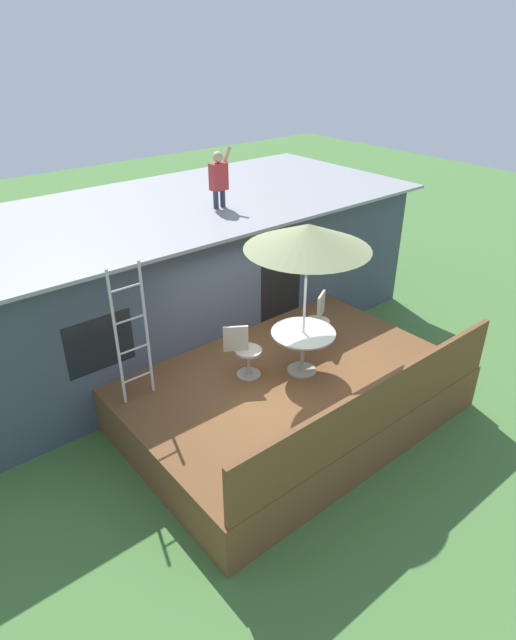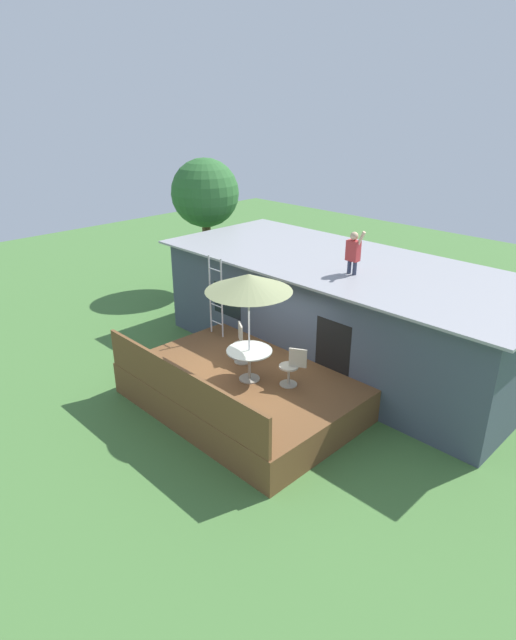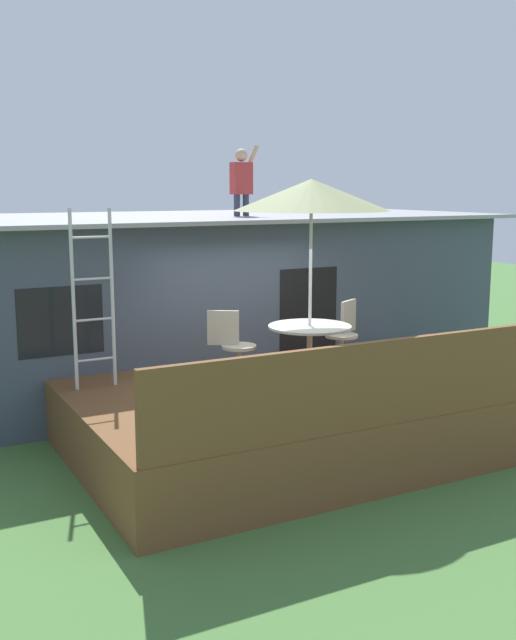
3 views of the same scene
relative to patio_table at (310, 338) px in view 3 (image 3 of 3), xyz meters
The scene contains 10 objects.
ground_plane 1.41m from the patio_table, 154.46° to the left, with size 40.00×40.00×0.00m, color #477538.
house 3.72m from the patio_table, 93.74° to the left, with size 10.50×4.50×2.79m.
deck 1.02m from the patio_table, 154.46° to the left, with size 5.35×3.89×0.80m, color brown.
deck_railing 1.80m from the patio_table, 97.79° to the right, with size 5.25×0.08×0.90m, color brown.
patio_table is the anchor object (origin of this frame).
patio_umbrella 1.76m from the patio_table, 26.57° to the left, with size 1.90×1.90×2.54m.
step_ladder 2.70m from the patio_table, 155.65° to the left, with size 0.52×0.04×2.20m.
person_figure 3.63m from the patio_table, 79.36° to the left, with size 0.47×0.20×1.11m.
patio_chair_left 0.97m from the patio_table, 147.52° to the left, with size 0.57×0.45×0.92m.
patio_chair_right 1.00m from the patio_table, 29.88° to the left, with size 0.58×0.44×0.92m.
Camera 3 is at (-4.61, -7.88, 3.24)m, focal length 41.96 mm.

